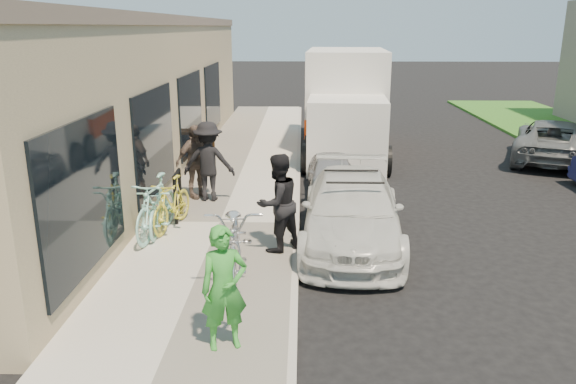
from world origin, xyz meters
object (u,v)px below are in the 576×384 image
object	(u,v)px
man_standing	(278,203)
cruiser_bike_c	(172,203)
bike_rack	(178,191)
far_car_gray	(553,141)
sedan_silver	(332,174)
sandwich_board	(205,146)
moving_truck	(346,107)
tandem_bike	(235,238)
woman_rider	(224,288)
bystander_b	(195,162)
bystander_a	(209,161)
cruiser_bike_b	(159,208)
cruiser_bike_a	(156,207)
sedan_white	(352,211)

from	to	relation	value
man_standing	cruiser_bike_c	bearing A→B (deg)	-68.64
bike_rack	far_car_gray	distance (m)	11.78
man_standing	sedan_silver	bearing A→B (deg)	-147.71
sandwich_board	moving_truck	xyz separation A→B (m)	(4.22, 2.29, 0.81)
tandem_bike	woman_rider	bearing A→B (deg)	-92.70
man_standing	far_car_gray	bearing A→B (deg)	-177.96
sandwich_board	cruiser_bike_c	distance (m)	5.58
moving_truck	man_standing	distance (m)	9.13
bystander_b	woman_rider	bearing A→B (deg)	-120.78
woman_rider	bystander_a	size ratio (longest dim) A/B	0.87
tandem_bike	bystander_b	size ratio (longest dim) A/B	1.41
far_car_gray	bystander_a	size ratio (longest dim) A/B	2.53
bike_rack	moving_truck	xyz separation A→B (m)	(3.93, 7.34, 0.68)
bike_rack	sedan_silver	world-z (taller)	bike_rack
bystander_b	moving_truck	bearing A→B (deg)	12.22
sedan_silver	woman_rider	world-z (taller)	woman_rider
bike_rack	bystander_b	xyz separation A→B (m)	(0.08, 1.53, 0.24)
bike_rack	tandem_bike	bearing A→B (deg)	-61.05
sedan_silver	bystander_b	bearing A→B (deg)	-164.81
bystander_b	tandem_bike	bearing A→B (deg)	-115.93
bike_rack	woman_rider	world-z (taller)	woman_rider
sedan_silver	bystander_b	world-z (taller)	bystander_b
sedan_silver	sandwich_board	bearing A→B (deg)	143.06
sandwich_board	man_standing	distance (m)	7.08
sedan_silver	cruiser_bike_b	world-z (taller)	cruiser_bike_b
man_standing	cruiser_bike_a	distance (m)	2.41
bike_rack	woman_rider	xyz separation A→B (m)	(1.59, -4.74, 0.18)
sedan_white	cruiser_bike_c	size ratio (longest dim) A/B	2.76
cruiser_bike_b	cruiser_bike_c	size ratio (longest dim) A/B	1.04
woman_rider	bystander_a	bearing A→B (deg)	82.70
far_car_gray	bystander_a	bearing A→B (deg)	49.57
cruiser_bike_c	bystander_b	xyz separation A→B (m)	(0.09, 2.05, 0.35)
sandwich_board	cruiser_bike_b	xyz separation A→B (m)	(0.08, -5.74, -0.02)
sedan_white	cruiser_bike_c	bearing A→B (deg)	178.25
bystander_b	cruiser_bike_c	bearing A→B (deg)	-136.83
sandwich_board	moving_truck	world-z (taller)	moving_truck
bike_rack	sedan_silver	size ratio (longest dim) A/B	0.35
sedan_white	sedan_silver	size ratio (longest dim) A/B	1.58
sandwich_board	sedan_white	distance (m)	7.02
bystander_a	tandem_bike	bearing A→B (deg)	107.26
tandem_bike	bike_rack	bearing A→B (deg)	113.21
moving_truck	bystander_b	size ratio (longest dim) A/B	3.97
sandwich_board	bystander_b	xyz separation A→B (m)	(0.38, -3.52, 0.37)
sedan_silver	cruiser_bike_b	distance (m)	4.64
woman_rider	bystander_b	bearing A→B (deg)	85.37
sedan_white	cruiser_bike_a	world-z (taller)	sedan_white
sandwich_board	tandem_bike	distance (m)	7.94
sedan_white	far_car_gray	world-z (taller)	sedan_white
bystander_b	bike_rack	bearing A→B (deg)	-137.49
bike_rack	man_standing	xyz separation A→B (m)	(2.10, -1.60, 0.26)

